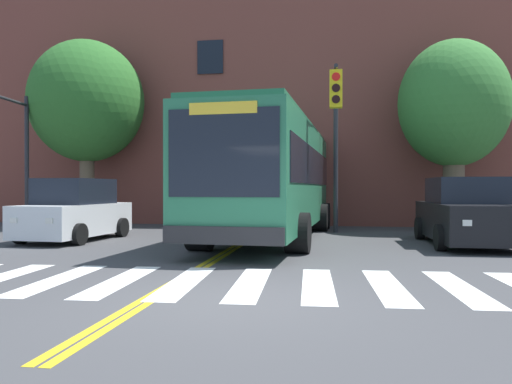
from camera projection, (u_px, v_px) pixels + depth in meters
ground_plane at (232, 299)px, 6.96m from camera, size 120.00×120.00×0.00m
crosswalk at (217, 283)px, 8.16m from camera, size 14.82×3.67×0.01m
lane_line_yellow_inner at (274, 223)px, 22.11m from camera, size 0.12×36.00×0.01m
lane_line_yellow_outer at (277, 223)px, 22.08m from camera, size 0.12×36.00×0.01m
city_bus at (274, 176)px, 15.57m from camera, size 3.43×11.80×3.53m
car_white_near_lane at (75, 212)px, 14.81m from camera, size 2.20×4.00×1.83m
car_black_far_lane at (466, 214)px, 13.52m from camera, size 2.19×4.56×1.84m
car_grey_behind_bus at (294, 203)px, 25.07m from camera, size 2.51×4.93×1.77m
traffic_light_far_corner at (2, 133)px, 17.03m from camera, size 0.62×3.87×4.98m
traffic_light_overhead at (336, 123)px, 15.57m from camera, size 0.34×4.23×5.27m
street_tree_curbside_large at (454, 105)px, 17.79m from camera, size 5.52×5.49×6.83m
street_tree_curbside_small at (87, 102)px, 20.11m from camera, size 5.47×5.46×7.48m
building_facade at (227, 83)px, 24.24m from camera, size 33.54×6.87×13.28m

